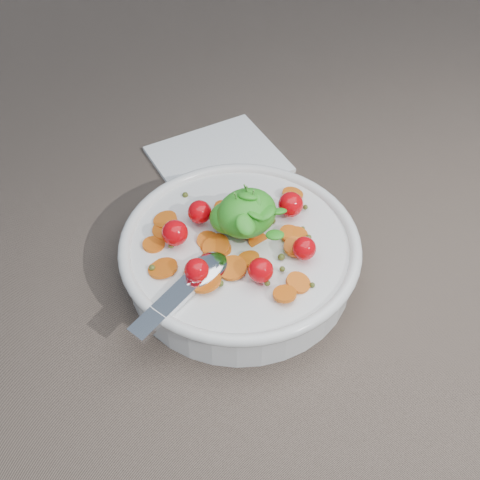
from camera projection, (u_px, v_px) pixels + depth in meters
ground at (270, 277)px, 0.66m from camera, size 6.00×6.00×0.00m
bowl at (240, 254)px, 0.64m from camera, size 0.27×0.25×0.11m
napkin at (218, 159)px, 0.79m from camera, size 0.16×0.15×0.01m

